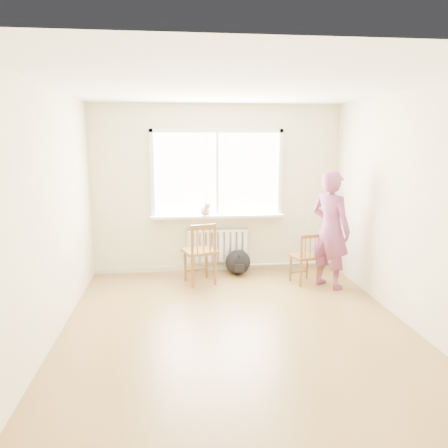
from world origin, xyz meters
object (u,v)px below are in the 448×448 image
object	(u,v)px
backpack	(238,262)
chair_right	(306,258)
chair_left	(201,253)
person	(331,230)
cat	(205,210)

from	to	relation	value
backpack	chair_right	bearing A→B (deg)	-30.98
chair_left	chair_right	distance (m)	1.58
chair_left	person	xyz separation A→B (m)	(1.86, -0.33, 0.38)
chair_left	chair_right	size ratio (longest dim) A/B	1.20
chair_right	cat	bearing A→B (deg)	-39.95
chair_right	backpack	world-z (taller)	chair_right
person	backpack	xyz separation A→B (m)	(-1.24, 0.74, -0.65)
chair_right	person	size ratio (longest dim) A/B	0.46
chair_left	chair_right	xyz separation A→B (m)	(1.56, -0.16, -0.08)
chair_left	backpack	world-z (taller)	chair_left
chair_right	backpack	size ratio (longest dim) A/B	1.92
backpack	person	bearing A→B (deg)	-30.62
chair_right	person	bearing A→B (deg)	135.43
chair_left	cat	world-z (taller)	cat
chair_left	person	bearing A→B (deg)	153.61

